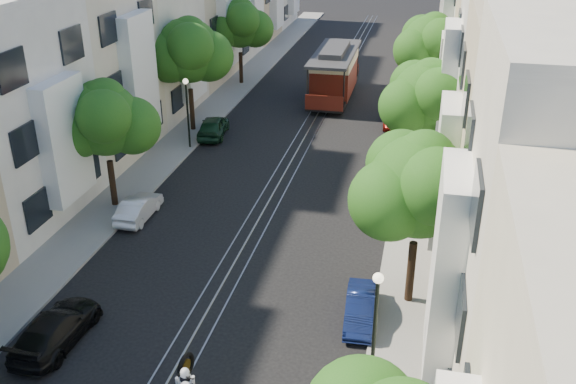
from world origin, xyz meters
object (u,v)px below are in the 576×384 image
Objects in this scene: tree_e_b at (421,189)px; parked_car_e_far at (399,117)px; parked_car_w_near at (56,328)px; tree_w_b at (105,121)px; tree_w_d at (240,25)px; lamp_east at (376,315)px; cable_car at (334,71)px; parked_car_w_mid at (139,208)px; parked_car_w_far at (213,126)px; tree_e_d at (432,45)px; tree_e_c at (428,99)px; tree_w_c at (189,52)px; lamp_west at (187,103)px; parked_car_e_mid at (362,308)px.

tree_e_b reaches higher than parked_car_e_far.
tree_w_b is at bearing -73.32° from parked_car_w_near.
tree_e_b is at bearing -155.52° from parked_car_w_near.
tree_w_d is 32.35m from parked_car_w_near.
tree_w_d is 1.57× the size of lamp_east.
tree_w_b is 21.45m from cable_car.
parked_car_w_far reaches higher than parked_car_w_mid.
tree_e_d is (0.00, 22.00, 0.13)m from tree_e_b.
tree_e_c is 15.07m from parked_car_w_mid.
tree_w_b is at bearing 143.42° from lamp_east.
lamp_east is 1.27× the size of parked_car_w_mid.
tree_w_b is 11.03m from parked_car_w_near.
tree_w_c is 2.16× the size of parked_car_w_mid.
tree_w_d is 1.57× the size of lamp_west.
cable_car is 26.92m from parked_car_e_mid.
tree_w_d is at bearing 93.44° from lamp_west.
cable_car is at bearing 97.51° from parked_car_e_mid.
parked_car_w_near is at bearing -126.11° from tree_e_c.
lamp_east is 15.10m from parked_car_w_mid.
parked_car_e_mid is 10.59m from parked_car_w_near.
tree_w_c is 11.01m from tree_w_d.
lamp_west is 1.27× the size of parked_car_w_mid.
tree_w_c is 14.03m from parked_car_e_far.
parked_car_w_far is (-11.20, -4.46, 0.05)m from parked_car_e_far.
tree_e_c is 0.72× the size of cable_car.
parked_car_w_near is at bearing -164.17° from parked_car_e_mid.
cable_car is (-6.76, 24.90, -2.69)m from tree_e_b.
lamp_west is at bearing -74.25° from tree_w_c.
tree_e_b is at bearing 161.75° from parked_car_w_mid.
cable_car is 7.35m from parked_car_e_far.
lamp_east is 21.97m from lamp_west.
parked_car_w_mid is (1.62, -0.87, -3.86)m from tree_w_b.
tree_w_d is 31.47m from parked_car_e_mid.
tree_e_d is 1.59× the size of parked_car_e_far.
parked_car_e_far is (5.10, -5.10, -1.45)m from cable_car.
lamp_east is 1.03× the size of parked_car_w_near.
parked_car_w_mid is (-1.12, 9.11, -0.05)m from parked_car_w_near.
lamp_east is 1.09× the size of parked_car_w_far.
parked_car_e_far is at bearing 49.29° from tree_w_b.
parked_car_e_mid is (-1.66, -1.49, -4.20)m from tree_e_b.
cable_car is at bearing 156.78° from tree_e_d.
tree_e_c is at bearing -152.08° from parked_car_w_mid.
tree_w_b is 4.27m from parked_car_w_mid.
tree_e_b is at bearing -90.00° from tree_e_d.
lamp_west is at bearing -120.15° from cable_car.
parked_car_w_near is at bearing -83.98° from lamp_west.
cable_car is (-6.76, 2.90, -2.82)m from tree_e_d.
parked_car_e_mid is at bearing -65.91° from tree_w_d.
parked_car_w_far is at bearing 73.20° from lamp_west.
cable_car reaches higher than parked_car_e_far.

